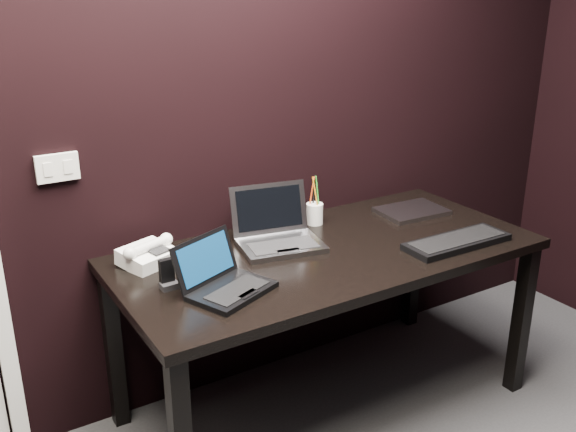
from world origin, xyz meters
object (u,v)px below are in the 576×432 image
desk (328,266)px  pen_cup (315,213)px  silver_laptop (278,235)px  closed_laptop (412,211)px  desk_phone (148,254)px  ext_keyboard (457,242)px  mobile_phone (168,277)px  netbook (224,281)px

desk → pen_cup: 0.31m
silver_laptop → closed_laptop: bearing=-0.0°
silver_laptop → closed_laptop: 0.72m
silver_laptop → desk_phone: size_ratio=1.61×
silver_laptop → ext_keyboard: (0.62, -0.38, -0.03)m
closed_laptop → mobile_phone: mobile_phone is taller
desk → netbook: size_ratio=4.83×
mobile_phone → desk_phone: bearing=87.6°
ext_keyboard → desk_phone: size_ratio=2.01×
desk → ext_keyboard: bearing=-27.3°
mobile_phone → desk: bearing=-0.9°
closed_laptop → desk_phone: 1.24m
silver_laptop → closed_laptop: size_ratio=1.19×
silver_laptop → pen_cup: 0.29m
netbook → mobile_phone: 0.20m
closed_laptop → desk_phone: desk_phone is taller
netbook → desk_phone: 0.38m
silver_laptop → ext_keyboard: silver_laptop is taller
mobile_phone → closed_laptop: bearing=6.0°
desk → ext_keyboard: size_ratio=3.65×
desk_phone → pen_cup: pen_cup is taller
netbook → ext_keyboard: netbook is taller
netbook → desk_phone: (-0.15, 0.35, 0.00)m
silver_laptop → desk_phone: bearing=170.0°
ext_keyboard → closed_laptop: size_ratio=1.49×
silver_laptop → pen_cup: silver_laptop is taller
silver_laptop → mobile_phone: 0.54m
desk_phone → pen_cup: bearing=2.3°
netbook → ext_keyboard: (0.99, -0.12, -0.02)m
silver_laptop → desk: bearing=-43.2°
mobile_phone → silver_laptop: bearing=14.0°
desk → desk_phone: size_ratio=7.33×
closed_laptop → desk_phone: bearing=175.8°
netbook → closed_laptop: netbook is taller
pen_cup → closed_laptop: bearing=-15.0°
ext_keyboard → desk_phone: bearing=157.3°
desk → mobile_phone: mobile_phone is taller
ext_keyboard → netbook: bearing=172.9°
ext_keyboard → pen_cup: (-0.36, 0.50, 0.04)m
ext_keyboard → pen_cup: 0.62m
desk → silver_laptop: (-0.15, 0.14, 0.12)m
netbook → pen_cup: pen_cup is taller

